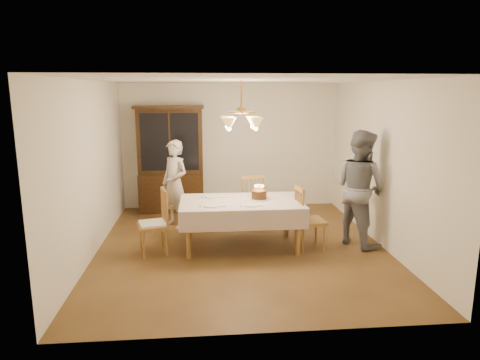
{
  "coord_description": "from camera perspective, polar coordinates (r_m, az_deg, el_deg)",
  "views": [
    {
      "loc": [
        -0.6,
        -6.45,
        2.44
      ],
      "look_at": [
        0.0,
        0.2,
        1.05
      ],
      "focal_mm": 32.0,
      "sensor_mm": 36.0,
      "label": 1
    }
  ],
  "objects": [
    {
      "name": "place_setting_near_right",
      "position": [
        6.42,
        1.62,
        -3.36
      ],
      "size": [
        0.37,
        0.23,
        0.02
      ],
      "color": "white",
      "rests_on": "dining_table"
    },
    {
      "name": "chair_right_end",
      "position": [
        6.79,
        9.23,
        -5.5
      ],
      "size": [
        0.46,
        0.48,
        1.0
      ],
      "color": "olive",
      "rests_on": "ground"
    },
    {
      "name": "dining_table",
      "position": [
        6.71,
        0.15,
        -3.42
      ],
      "size": [
        1.9,
        1.1,
        0.76
      ],
      "color": "olive",
      "rests_on": "ground"
    },
    {
      "name": "elderly_woman",
      "position": [
        7.82,
        -8.68,
        -0.51
      ],
      "size": [
        0.68,
        0.68,
        1.59
      ],
      "primitive_type": "imported",
      "rotation": [
        0.0,
        0.0,
        -0.77
      ],
      "color": "beige",
      "rests_on": "ground"
    },
    {
      "name": "birthday_cake",
      "position": [
        6.77,
        2.55,
        -2.01
      ],
      "size": [
        0.3,
        0.3,
        0.23
      ],
      "color": "white",
      "rests_on": "dining_table"
    },
    {
      "name": "chair_far_side",
      "position": [
        7.74,
        1.4,
        -3.19
      ],
      "size": [
        0.49,
        0.48,
        1.0
      ],
      "color": "olive",
      "rests_on": "ground"
    },
    {
      "name": "china_hutch",
      "position": [
        8.84,
        -9.2,
        2.51
      ],
      "size": [
        1.38,
        0.54,
        2.16
      ],
      "color": "black",
      "rests_on": "ground"
    },
    {
      "name": "chandelier",
      "position": [
        6.49,
        0.16,
        7.67
      ],
      "size": [
        0.62,
        0.62,
        0.73
      ],
      "color": "#BF8C3F",
      "rests_on": "ground"
    },
    {
      "name": "place_setting_far_left",
      "position": [
        6.95,
        -3.62,
        -2.21
      ],
      "size": [
        0.38,
        0.23,
        0.02
      ],
      "color": "white",
      "rests_on": "dining_table"
    },
    {
      "name": "room_shell",
      "position": [
        6.53,
        0.16,
        4.21
      ],
      "size": [
        5.0,
        5.0,
        5.0
      ],
      "color": "white",
      "rests_on": "ground"
    },
    {
      "name": "place_setting_near_left",
      "position": [
        6.4,
        -3.71,
        -3.43
      ],
      "size": [
        0.39,
        0.24,
        0.02
      ],
      "color": "white",
      "rests_on": "dining_table"
    },
    {
      "name": "adult_in_grey",
      "position": [
        7.08,
        15.65,
        -1.02
      ],
      "size": [
        1.05,
        1.13,
        1.85
      ],
      "primitive_type": "imported",
      "rotation": [
        0.0,
        0.0,
        2.08
      ],
      "color": "slate",
      "rests_on": "ground"
    },
    {
      "name": "ground",
      "position": [
        6.92,
        0.15,
        -8.88
      ],
      "size": [
        5.0,
        5.0,
        0.0
      ],
      "primitive_type": "plane",
      "color": "#533717",
      "rests_on": "ground"
    },
    {
      "name": "chair_left_end",
      "position": [
        6.62,
        -11.49,
        -5.94
      ],
      "size": [
        0.52,
        0.54,
        1.0
      ],
      "color": "olive",
      "rests_on": "ground"
    }
  ]
}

